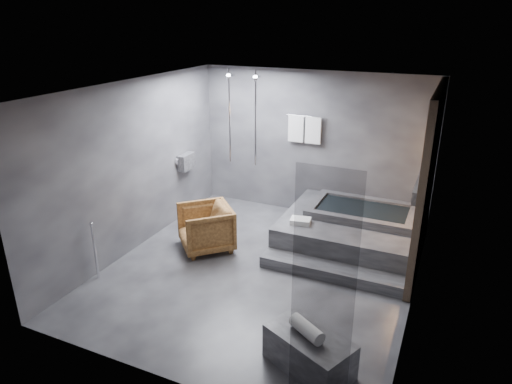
% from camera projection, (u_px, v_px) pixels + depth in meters
% --- Properties ---
extents(room, '(5.00, 5.04, 2.82)m').
position_uv_depth(room, '(292.00, 163.00, 6.54)').
color(room, '#29292B').
rests_on(room, ground).
extents(tub_deck, '(2.20, 2.00, 0.50)m').
position_uv_depth(tub_deck, '(350.00, 231.00, 7.86)').
color(tub_deck, '#2E2D30').
rests_on(tub_deck, ground).
extents(tub_step, '(2.20, 0.36, 0.18)m').
position_uv_depth(tub_step, '(331.00, 272.00, 6.91)').
color(tub_step, '#2E2D30').
rests_on(tub_step, ground).
extents(concrete_bench, '(1.10, 0.89, 0.44)m').
position_uv_depth(concrete_bench, '(309.00, 351.00, 5.08)').
color(concrete_bench, '#2D2D2F').
rests_on(concrete_bench, ground).
extents(driftwood_chair, '(1.18, 1.18, 0.77)m').
position_uv_depth(driftwood_chair, '(206.00, 228.00, 7.66)').
color(driftwood_chair, '#4B2C12').
rests_on(driftwood_chair, ground).
extents(rolled_towel, '(0.46, 0.37, 0.16)m').
position_uv_depth(rolled_towel, '(307.00, 329.00, 4.98)').
color(rolled_towel, white).
rests_on(rolled_towel, concrete_bench).
extents(deck_towel, '(0.36, 0.29, 0.09)m').
position_uv_depth(deck_towel, '(301.00, 221.00, 7.53)').
color(deck_towel, white).
rests_on(deck_towel, tub_deck).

